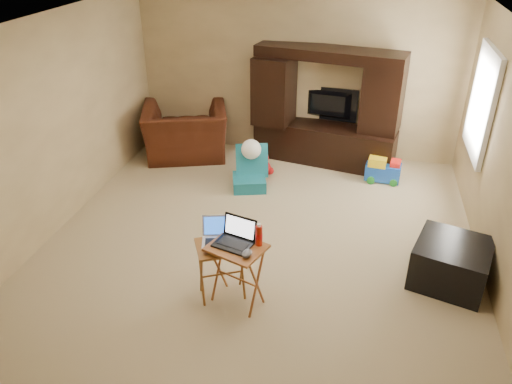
% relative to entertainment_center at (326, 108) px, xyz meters
% --- Properties ---
extents(floor, '(5.50, 5.50, 0.00)m').
position_rel_entertainment_center_xyz_m(floor, '(-0.50, -2.45, -0.89)').
color(floor, '#C4AF88').
rests_on(floor, ground).
extents(ceiling, '(5.50, 5.50, 0.00)m').
position_rel_entertainment_center_xyz_m(ceiling, '(-0.50, -2.45, 1.61)').
color(ceiling, silver).
rests_on(ceiling, ground).
extents(wall_back, '(5.00, 0.00, 5.00)m').
position_rel_entertainment_center_xyz_m(wall_back, '(-0.50, 0.30, 0.36)').
color(wall_back, tan).
rests_on(wall_back, ground).
extents(wall_front, '(5.00, 0.00, 5.00)m').
position_rel_entertainment_center_xyz_m(wall_front, '(-0.50, -5.20, 0.36)').
color(wall_front, tan).
rests_on(wall_front, ground).
extents(wall_left, '(0.00, 5.50, 5.50)m').
position_rel_entertainment_center_xyz_m(wall_left, '(-3.00, -2.45, 0.36)').
color(wall_left, tan).
rests_on(wall_left, ground).
extents(wall_right, '(0.00, 5.50, 5.50)m').
position_rel_entertainment_center_xyz_m(wall_right, '(2.00, -2.45, 0.36)').
color(wall_right, tan).
rests_on(wall_right, ground).
extents(window_pane, '(0.00, 1.20, 1.20)m').
position_rel_entertainment_center_xyz_m(window_pane, '(1.98, -0.90, 0.51)').
color(window_pane, white).
rests_on(window_pane, ground).
extents(window_frame, '(0.06, 1.14, 1.34)m').
position_rel_entertainment_center_xyz_m(window_frame, '(1.96, -0.90, 0.51)').
color(window_frame, white).
rests_on(window_frame, ground).
extents(entertainment_center, '(2.23, 0.95, 1.77)m').
position_rel_entertainment_center_xyz_m(entertainment_center, '(0.00, 0.00, 0.00)').
color(entertainment_center, black).
rests_on(entertainment_center, floor).
extents(television, '(0.91, 0.25, 0.52)m').
position_rel_entertainment_center_xyz_m(television, '(0.00, 0.21, -0.04)').
color(television, black).
rests_on(television, entertainment_center).
extents(recliner, '(1.57, 1.47, 0.83)m').
position_rel_entertainment_center_xyz_m(recliner, '(-2.17, -0.29, -0.47)').
color(recliner, '#491D0F').
rests_on(recliner, floor).
extents(child_rocker, '(0.59, 0.63, 0.61)m').
position_rel_entertainment_center_xyz_m(child_rocker, '(-0.94, -1.13, -0.58)').
color(child_rocker, '#166B7E').
rests_on(child_rocker, floor).
extents(plush_toy, '(0.37, 0.31, 0.41)m').
position_rel_entertainment_center_xyz_m(plush_toy, '(-0.83, -0.75, -0.68)').
color(plush_toy, red).
rests_on(plush_toy, floor).
extents(push_toy, '(0.54, 0.41, 0.38)m').
position_rel_entertainment_center_xyz_m(push_toy, '(0.92, -0.49, -0.70)').
color(push_toy, blue).
rests_on(push_toy, floor).
extents(ottoman, '(0.90, 0.90, 0.47)m').
position_rel_entertainment_center_xyz_m(ottoman, '(1.60, -2.71, -0.65)').
color(ottoman, black).
rests_on(ottoman, floor).
extents(tray_table_left, '(0.59, 0.55, 0.62)m').
position_rel_entertainment_center_xyz_m(tray_table_left, '(-0.67, -3.44, -0.58)').
color(tray_table_left, '#9F6726').
rests_on(tray_table_left, floor).
extents(tray_table_right, '(0.63, 0.57, 0.67)m').
position_rel_entertainment_center_xyz_m(tray_table_right, '(-0.50, -3.51, -0.55)').
color(tray_table_right, '#AD6229').
rests_on(tray_table_right, floor).
extents(laptop_left, '(0.38, 0.34, 0.24)m').
position_rel_entertainment_center_xyz_m(laptop_left, '(-0.70, -3.41, -0.15)').
color(laptop_left, silver).
rests_on(laptop_left, tray_table_left).
extents(laptop_right, '(0.42, 0.37, 0.24)m').
position_rel_entertainment_center_xyz_m(laptop_right, '(-0.54, -3.49, -0.10)').
color(laptop_right, black).
rests_on(laptop_right, tray_table_right).
extents(mouse_left, '(0.10, 0.14, 0.05)m').
position_rel_entertainment_center_xyz_m(mouse_left, '(-0.48, -3.51, -0.25)').
color(mouse_left, silver).
rests_on(mouse_left, tray_table_left).
extents(mouse_right, '(0.10, 0.15, 0.06)m').
position_rel_entertainment_center_xyz_m(mouse_right, '(-0.37, -3.63, -0.19)').
color(mouse_right, '#45444A').
rests_on(mouse_right, tray_table_right).
extents(water_bottle, '(0.07, 0.07, 0.21)m').
position_rel_entertainment_center_xyz_m(water_bottle, '(-0.30, -3.43, -0.11)').
color(water_bottle, red).
rests_on(water_bottle, tray_table_right).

